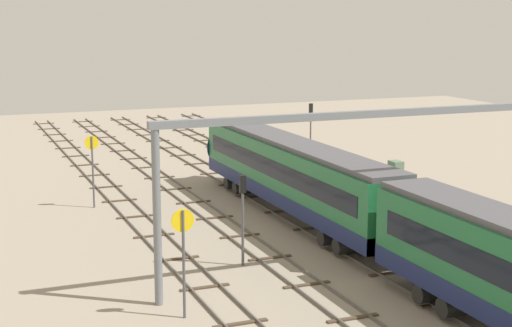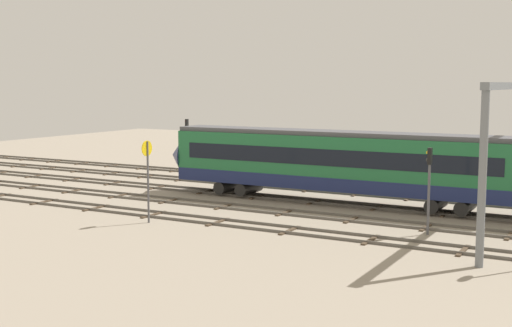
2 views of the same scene
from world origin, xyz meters
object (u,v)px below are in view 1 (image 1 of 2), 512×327
object	(u,v)px
signal_light_trackside_departure	(311,122)
relay_cabinet	(396,172)
overhead_gantry	(397,144)
signal_light_trackside_approach	(243,207)
speed_sign_mid_trackside	(92,161)
speed_sign_near_foreground	(183,246)
train	(391,221)

from	to	relation	value
signal_light_trackside_departure	relay_cabinet	xyz separation A→B (m)	(-13.45, -0.72, -2.25)
signal_light_trackside_departure	overhead_gantry	bearing A→B (deg)	161.20
signal_light_trackside_approach	relay_cabinet	bearing A→B (deg)	-51.44
speed_sign_mid_trackside	signal_light_trackside_departure	bearing A→B (deg)	-60.24
speed_sign_near_foreground	signal_light_trackside_departure	bearing A→B (deg)	-33.46
speed_sign_mid_trackside	signal_light_trackside_departure	xyz separation A→B (m)	(12.66, -22.14, -0.05)
overhead_gantry	train	bearing A→B (deg)	118.79
train	signal_light_trackside_departure	distance (m)	33.56
speed_sign_near_foreground	signal_light_trackside_approach	world-z (taller)	speed_sign_near_foreground
speed_sign_near_foreground	signal_light_trackside_approach	xyz separation A→B (m)	(5.64, -4.80, -0.06)
relay_cabinet	speed_sign_near_foreground	bearing A→B (deg)	131.24
signal_light_trackside_approach	signal_light_trackside_departure	world-z (taller)	signal_light_trackside_departure
train	speed_sign_near_foreground	world-z (taller)	train
speed_sign_mid_trackside	relay_cabinet	bearing A→B (deg)	-91.98
speed_sign_mid_trackside	overhead_gantry	bearing A→B (deg)	-148.97
relay_cabinet	signal_light_trackside_approach	bearing A→B (deg)	128.56
speed_sign_near_foreground	relay_cabinet	xyz separation A→B (m)	(20.02, -22.84, -2.29)
speed_sign_near_foreground	relay_cabinet	size ratio (longest dim) A/B	2.77
overhead_gantry	relay_cabinet	xyz separation A→B (m)	(18.13, -11.47, -5.63)
train	signal_light_trackside_departure	world-z (taller)	train
relay_cabinet	train	bearing A→B (deg)	147.34
train	relay_cabinet	size ratio (longest dim) A/B	29.56
overhead_gantry	relay_cabinet	size ratio (longest dim) A/B	14.39
speed_sign_mid_trackside	speed_sign_near_foreground	bearing A→B (deg)	-179.95
overhead_gantry	signal_light_trackside_approach	bearing A→B (deg)	60.19
speed_sign_near_foreground	relay_cabinet	world-z (taller)	speed_sign_near_foreground
speed_sign_mid_trackside	signal_light_trackside_approach	distance (m)	15.91
train	relay_cabinet	world-z (taller)	train
overhead_gantry	speed_sign_mid_trackside	xyz separation A→B (m)	(18.92, 11.38, -3.33)
overhead_gantry	speed_sign_near_foreground	distance (m)	12.00
speed_sign_mid_trackside	signal_light_trackside_approach	bearing A→B (deg)	-162.35
train	signal_light_trackside_approach	distance (m)	7.44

